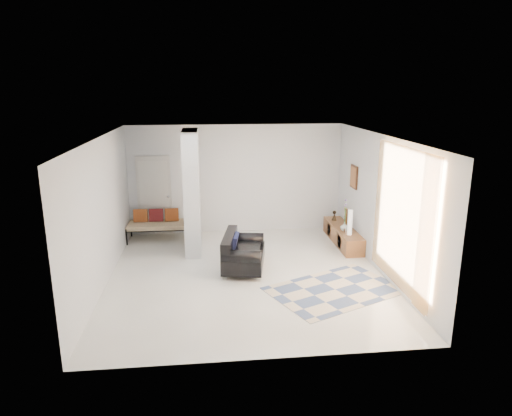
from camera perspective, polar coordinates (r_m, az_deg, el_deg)
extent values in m
plane|color=silver|center=(9.41, -1.19, -8.35)|extent=(6.00, 6.00, 0.00)
plane|color=white|center=(8.69, -1.29, 8.87)|extent=(6.00, 6.00, 0.00)
plane|color=silver|center=(11.86, -2.52, 3.64)|extent=(6.00, 0.00, 6.00)
plane|color=silver|center=(6.11, 1.28, -7.31)|extent=(6.00, 0.00, 6.00)
plane|color=silver|center=(9.14, -18.68, -0.56)|extent=(0.00, 6.00, 6.00)
plane|color=silver|center=(9.58, 15.38, 0.39)|extent=(0.00, 6.00, 6.00)
cube|color=silver|center=(10.47, -8.02, 2.00)|extent=(0.35, 1.20, 2.80)
cube|color=beige|center=(11.96, -12.58, 1.52)|extent=(0.85, 0.06, 2.04)
plane|color=#F9AC41|center=(8.51, 17.69, -1.23)|extent=(0.00, 2.55, 2.55)
cube|color=#3F2111|center=(11.07, 12.15, 3.83)|extent=(0.04, 0.45, 0.55)
cube|color=brown|center=(11.37, 10.80, -3.36)|extent=(0.45, 2.04, 0.40)
cube|color=#3F2111|center=(10.90, 10.40, -4.15)|extent=(0.02, 0.27, 0.28)
cube|color=#3F2111|center=(11.73, 9.15, -2.72)|extent=(0.02, 0.27, 0.28)
cube|color=#BC8437|center=(11.57, 11.34, -1.01)|extent=(0.09, 0.32, 0.40)
cube|color=silver|center=(10.85, 11.05, -2.82)|extent=(0.04, 0.10, 0.12)
cylinder|color=silver|center=(9.20, -3.72, -8.59)|extent=(0.05, 0.05, 0.10)
cylinder|color=silver|center=(10.21, -2.93, -6.13)|extent=(0.05, 0.05, 0.10)
cylinder|color=silver|center=(9.14, 0.10, -8.71)|extent=(0.05, 0.05, 0.10)
cylinder|color=silver|center=(10.16, 0.49, -6.22)|extent=(0.05, 0.05, 0.10)
cube|color=black|center=(9.60, -1.51, -6.25)|extent=(1.03, 1.47, 0.30)
cube|color=black|center=(9.52, -3.35, -4.34)|extent=(0.43, 1.36, 0.36)
cylinder|color=black|center=(9.00, -1.84, -6.15)|extent=(0.80, 0.41, 0.28)
cylinder|color=black|center=(10.04, -1.24, -3.89)|extent=(0.80, 0.41, 0.28)
cube|color=black|center=(9.50, -2.63, -4.25)|extent=(0.22, 0.51, 0.31)
cylinder|color=black|center=(11.46, -15.87, -3.54)|extent=(0.04, 0.04, 0.40)
cylinder|color=black|center=(11.28, -7.66, -3.37)|extent=(0.04, 0.04, 0.40)
cylinder|color=black|center=(12.09, -15.34, -2.54)|extent=(0.04, 0.04, 0.40)
cylinder|color=black|center=(11.92, -7.58, -2.37)|extent=(0.04, 0.04, 0.40)
cube|color=beige|center=(11.61, -11.68, -2.10)|extent=(1.66, 0.70, 0.12)
cube|color=#91401A|center=(11.76, -14.24, -0.92)|extent=(0.34, 0.17, 0.33)
cube|color=maroon|center=(11.71, -12.37, -0.87)|extent=(0.34, 0.17, 0.33)
cube|color=#91401A|center=(11.67, -10.49, -0.83)|extent=(0.34, 0.17, 0.33)
cube|color=beige|center=(8.87, 9.86, -10.03)|extent=(2.82, 2.43, 0.01)
cylinder|color=silver|center=(10.72, 11.66, -1.76)|extent=(0.11, 0.11, 0.59)
imported|color=silver|center=(11.04, 11.00, -2.29)|extent=(0.21, 0.21, 0.20)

